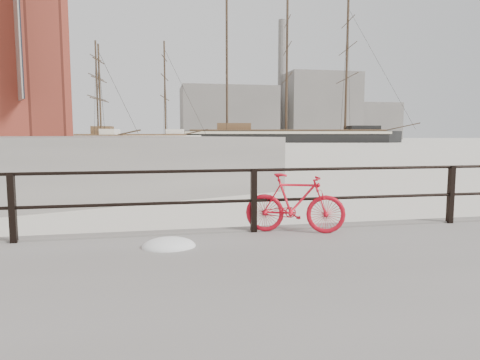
{
  "coord_description": "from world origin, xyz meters",
  "views": [
    {
      "loc": [
        -5.01,
        -6.61,
        1.88
      ],
      "look_at": [
        -3.39,
        1.5,
        1.0
      ],
      "focal_mm": 32.0,
      "sensor_mm": 36.0,
      "label": 1
    }
  ],
  "objects_px": {
    "barque_black": "(286,142)",
    "schooner_left": "(70,146)",
    "bicycle": "(295,203)",
    "schooner_mid": "(133,144)"
  },
  "relations": [
    {
      "from": "barque_black",
      "to": "schooner_left",
      "type": "xyz_separation_m",
      "value": [
        -44.13,
        -24.41,
        0.0
      ]
    },
    {
      "from": "bicycle",
      "to": "schooner_left",
      "type": "bearing_deg",
      "value": 122.44
    },
    {
      "from": "bicycle",
      "to": "schooner_left",
      "type": "relative_size",
      "value": 0.07
    },
    {
      "from": "barque_black",
      "to": "schooner_left",
      "type": "height_order",
      "value": "barque_black"
    },
    {
      "from": "schooner_mid",
      "to": "bicycle",
      "type": "bearing_deg",
      "value": -76.53
    },
    {
      "from": "bicycle",
      "to": "barque_black",
      "type": "relative_size",
      "value": 0.03
    },
    {
      "from": "bicycle",
      "to": "schooner_mid",
      "type": "xyz_separation_m",
      "value": [
        -6.45,
        80.6,
        -0.82
      ]
    },
    {
      "from": "bicycle",
      "to": "barque_black",
      "type": "xyz_separation_m",
      "value": [
        28.52,
        91.64,
        -0.82
      ]
    },
    {
      "from": "bicycle",
      "to": "schooner_left",
      "type": "xyz_separation_m",
      "value": [
        -15.61,
        67.23,
        -0.82
      ]
    },
    {
      "from": "bicycle",
      "to": "schooner_mid",
      "type": "bearing_deg",
      "value": 113.94
    }
  ]
}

